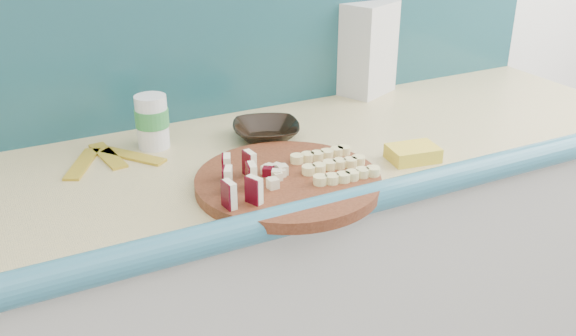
# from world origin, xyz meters

# --- Properties ---
(kitchen_counter) EXTENTS (2.20, 0.63, 0.91)m
(kitchen_counter) POSITION_xyz_m (0.10, 1.50, 0.46)
(kitchen_counter) COLOR beige
(kitchen_counter) RESTS_ON ground
(backsplash) EXTENTS (2.20, 0.02, 0.50)m
(backsplash) POSITION_xyz_m (0.10, 1.79, 1.16)
(backsplash) COLOR teal
(backsplash) RESTS_ON kitchen_counter
(cutting_board) EXTENTS (0.40, 0.40, 0.02)m
(cutting_board) POSITION_xyz_m (0.15, 1.32, 0.92)
(cutting_board) COLOR #421D0E
(cutting_board) RESTS_ON kitchen_counter
(apple_wedges) EXTENTS (0.11, 0.15, 0.05)m
(apple_wedges) POSITION_xyz_m (0.04, 1.31, 0.96)
(apple_wedges) COLOR #FAEEC8
(apple_wedges) RESTS_ON cutting_board
(apple_chunks) EXTENTS (0.05, 0.06, 0.02)m
(apple_chunks) POSITION_xyz_m (0.13, 1.32, 0.94)
(apple_chunks) COLOR beige
(apple_chunks) RESTS_ON cutting_board
(banana_slices) EXTENTS (0.15, 0.15, 0.02)m
(banana_slices) POSITION_xyz_m (0.26, 1.31, 0.94)
(banana_slices) COLOR #F0E392
(banana_slices) RESTS_ON cutting_board
(brown_bowl) EXTENTS (0.20, 0.20, 0.04)m
(brown_bowl) POSITION_xyz_m (0.23, 1.57, 0.93)
(brown_bowl) COLOR black
(brown_bowl) RESTS_ON kitchen_counter
(flour_bag) EXTENTS (0.18, 0.16, 0.26)m
(flour_bag) POSITION_xyz_m (0.63, 1.76, 1.04)
(flour_bag) COLOR silver
(flour_bag) RESTS_ON kitchen_counter
(canister) EXTENTS (0.08, 0.08, 0.12)m
(canister) POSITION_xyz_m (-0.03, 1.65, 0.97)
(canister) COLOR white
(canister) RESTS_ON kitchen_counter
(sponge) EXTENTS (0.12, 0.09, 0.03)m
(sponge) POSITION_xyz_m (0.46, 1.31, 0.93)
(sponge) COLOR yellow
(sponge) RESTS_ON kitchen_counter
(banana_peel) EXTENTS (0.22, 0.19, 0.01)m
(banana_peel) POSITION_xyz_m (-0.14, 1.62, 0.91)
(banana_peel) COLOR gold
(banana_peel) RESTS_ON kitchen_counter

